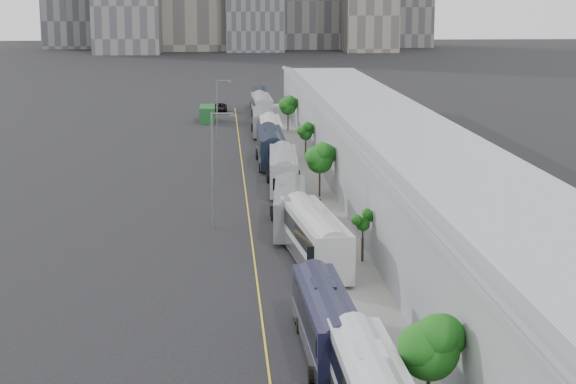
{
  "coord_description": "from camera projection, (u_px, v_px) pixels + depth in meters",
  "views": [
    {
      "loc": [
        -3.7,
        -30.92,
        18.94
      ],
      "look_at": [
        1.67,
        47.12,
        3.0
      ],
      "focal_mm": 60.0,
      "sensor_mm": 36.0,
      "label": 1
    }
  ],
  "objects": [
    {
      "name": "bus_4",
      "position": [
        283.0,
        173.0,
        95.83
      ],
      "size": [
        3.36,
        13.47,
        3.9
      ],
      "rotation": [
        0.0,
        0.0,
        -0.05
      ],
      "color": "#999AA3",
      "rests_on": "ground"
    },
    {
      "name": "bus_5",
      "position": [
        271.0,
        150.0,
        109.92
      ],
      "size": [
        3.06,
        13.84,
        4.04
      ],
      "rotation": [
        0.0,
        0.0,
        -0.01
      ],
      "color": "black",
      "rests_on": "ground"
    },
    {
      "name": "tree_4",
      "position": [
        288.0,
        105.0,
        136.6
      ],
      "size": [
        2.32,
        2.32,
        5.02
      ],
      "color": "black",
      "rests_on": "ground"
    },
    {
      "name": "tree_3",
      "position": [
        306.0,
        132.0,
        112.47
      ],
      "size": [
        1.57,
        1.57,
        4.21
      ],
      "color": "black",
      "rests_on": "ground"
    },
    {
      "name": "bus_7",
      "position": [
        262.0,
        124.0,
        133.93
      ],
      "size": [
        2.86,
        12.27,
        3.57
      ],
      "rotation": [
        0.0,
        0.0,
        -0.03
      ],
      "color": "gray",
      "rests_on": "ground"
    },
    {
      "name": "street_lamp_near",
      "position": [
        214.0,
        162.0,
        79.04
      ],
      "size": [
        2.04,
        0.22,
        9.68
      ],
      "color": "#59595E",
      "rests_on": "ground"
    },
    {
      "name": "bus_8",
      "position": [
        262.0,
        109.0,
        150.75
      ],
      "size": [
        2.98,
        13.46,
        3.92
      ],
      "rotation": [
        0.0,
        0.0,
        0.02
      ],
      "color": "#A3A5AD",
      "rests_on": "ground"
    },
    {
      "name": "sidewalk",
      "position": [
        361.0,
        205.0,
        88.62
      ],
      "size": [
        10.0,
        170.0,
        0.12
      ],
      "primitive_type": "cube",
      "color": "gray",
      "rests_on": "ground"
    },
    {
      "name": "depot",
      "position": [
        405.0,
        168.0,
        88.2
      ],
      "size": [
        12.45,
        160.4,
        7.2
      ],
      "color": "gray",
      "rests_on": "ground"
    },
    {
      "name": "bus_2",
      "position": [
        314.0,
        242.0,
        68.87
      ],
      "size": [
        4.11,
        13.85,
        3.99
      ],
      "rotation": [
        0.0,
        0.0,
        0.1
      ],
      "color": "silver",
      "rests_on": "ground"
    },
    {
      "name": "suv",
      "position": [
        220.0,
        108.0,
        160.53
      ],
      "size": [
        2.44,
        5.19,
        1.43
      ],
      "primitive_type": "imported",
      "rotation": [
        0.0,
        0.0,
        -0.01
      ],
      "color": "black",
      "rests_on": "ground"
    },
    {
      "name": "bus_9",
      "position": [
        260.0,
        101.0,
        162.94
      ],
      "size": [
        3.05,
        12.84,
        3.73
      ],
      "rotation": [
        0.0,
        0.0,
        -0.04
      ],
      "color": "black",
      "rests_on": "ground"
    },
    {
      "name": "bus_1",
      "position": [
        326.0,
        326.0,
        51.9
      ],
      "size": [
        2.79,
        12.15,
        3.53
      ],
      "rotation": [
        0.0,
        0.0,
        0.03
      ],
      "color": "black",
      "rests_on": "ground"
    },
    {
      "name": "street_lamp_far",
      "position": [
        218.0,
        106.0,
        127.21
      ],
      "size": [
        2.04,
        0.22,
        8.17
      ],
      "color": "#59595E",
      "rests_on": "ground"
    },
    {
      "name": "tree_2",
      "position": [
        320.0,
        156.0,
        91.46
      ],
      "size": [
        2.57,
        2.57,
        5.32
      ],
      "color": "black",
      "rests_on": "ground"
    },
    {
      "name": "bus_6",
      "position": [
        271.0,
        135.0,
        122.61
      ],
      "size": [
        2.88,
        12.97,
        3.78
      ],
      "rotation": [
        0.0,
        0.0,
        -0.02
      ],
      "color": "white",
      "rests_on": "ground"
    },
    {
      "name": "tree_1",
      "position": [
        363.0,
        223.0,
        69.07
      ],
      "size": [
        1.04,
        1.04,
        3.57
      ],
      "color": "black",
      "rests_on": "ground"
    },
    {
      "name": "bus_3",
      "position": [
        290.0,
        211.0,
        79.38
      ],
      "size": [
        3.46,
        12.82,
        3.7
      ],
      "rotation": [
        0.0,
        0.0,
        -0.07
      ],
      "color": "slate",
      "rests_on": "ground"
    },
    {
      "name": "tree_0",
      "position": [
        430.0,
        342.0,
        42.79
      ],
      "size": [
        2.72,
        2.72,
        5.21
      ],
      "color": "black",
      "rests_on": "ground"
    },
    {
      "name": "lane_line",
      "position": [
        248.0,
        207.0,
        87.92
      ],
      "size": [
        0.12,
        160.0,
        0.02
      ],
      "primitive_type": "cube",
      "color": "gold",
      "rests_on": "ground"
    },
    {
      "name": "shipping_container",
      "position": [
        207.0,
        114.0,
        147.88
      ],
      "size": [
        2.34,
        6.89,
        2.38
      ],
      "primitive_type": "cube",
      "rotation": [
        0.0,
        0.0,
        -0.01
      ],
      "color": "#15451C",
      "rests_on": "ground"
    }
  ]
}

